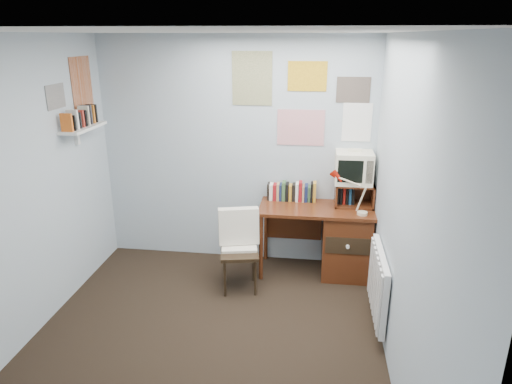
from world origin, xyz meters
TOP-DOWN VIEW (x-y plane):
  - ground at (0.00, 0.00)m, footprint 3.50×3.50m
  - back_wall at (0.00, 1.75)m, footprint 3.00×0.02m
  - left_wall at (-1.50, 0.00)m, footprint 0.02×3.50m
  - right_wall at (1.50, 0.00)m, footprint 0.02×3.50m
  - ceiling at (0.00, 0.00)m, footprint 3.00×3.50m
  - desk at (1.17, 1.48)m, footprint 1.20×0.55m
  - desk_chair at (0.15, 1.02)m, footprint 0.48×0.46m
  - desk_lamp at (1.36, 1.32)m, footprint 0.31×0.28m
  - tv_riser at (1.29, 1.59)m, footprint 0.40×0.30m
  - crt_tv at (1.27, 1.61)m, footprint 0.38×0.35m
  - book_row at (0.66, 1.66)m, footprint 0.60×0.14m
  - radiator at (1.46, 0.55)m, footprint 0.09×0.80m
  - wall_shelf at (-1.40, 1.10)m, footprint 0.20×0.62m
  - posters_back at (0.70, 1.74)m, footprint 1.20×0.01m
  - posters_left at (-1.49, 1.10)m, footprint 0.01×0.70m

SIDE VIEW (x-z plane):
  - ground at x=0.00m, z-range 0.00..0.00m
  - desk_chair at x=0.15m, z-range 0.00..0.80m
  - desk at x=1.17m, z-range 0.03..0.79m
  - radiator at x=1.46m, z-range 0.12..0.72m
  - book_row at x=0.66m, z-range 0.76..0.98m
  - tv_riser at x=1.29m, z-range 0.76..1.01m
  - desk_lamp at x=1.36m, z-range 0.76..1.14m
  - crt_tv at x=1.27m, z-range 1.01..1.37m
  - back_wall at x=0.00m, z-range 0.00..2.50m
  - left_wall at x=-1.50m, z-range 0.00..2.50m
  - right_wall at x=1.50m, z-range 0.00..2.50m
  - wall_shelf at x=-1.40m, z-range 1.50..1.74m
  - posters_back at x=0.70m, z-range 1.40..2.30m
  - posters_left at x=-1.49m, z-range 1.70..2.30m
  - ceiling at x=0.00m, z-range 2.49..2.51m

